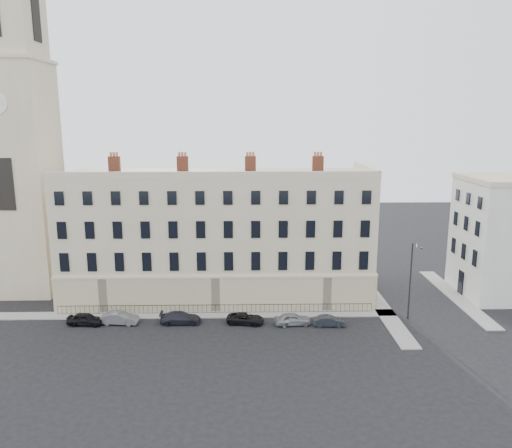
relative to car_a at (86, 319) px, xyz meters
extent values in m
plane|color=black|center=(19.53, -2.60, -0.65)|extent=(160.00, 160.00, 0.00)
cube|color=#C8B595|center=(13.53, 9.40, 6.85)|extent=(36.00, 12.00, 15.00)
cube|color=beige|center=(13.53, 3.32, 1.35)|extent=(36.10, 0.18, 4.00)
cube|color=beige|center=(31.61, 9.40, 1.35)|extent=(0.18, 12.10, 4.00)
cube|color=#C8B595|center=(13.53, 3.55, 14.75)|extent=(36.00, 0.35, 0.80)
cube|color=#C8B595|center=(31.38, 9.40, 14.75)|extent=(0.35, 12.00, 0.80)
cube|color=brown|center=(1.53, 9.40, 15.35)|extent=(1.30, 0.70, 2.00)
cube|color=brown|center=(9.53, 9.40, 15.35)|extent=(1.30, 0.70, 2.00)
cube|color=brown|center=(17.53, 9.40, 15.35)|extent=(1.30, 0.70, 2.00)
cube|color=brown|center=(25.53, 9.40, 15.35)|extent=(1.30, 0.70, 2.00)
cube|color=#C8B595|center=(-10.47, 11.40, 13.35)|extent=(8.00, 8.00, 28.00)
cube|color=#C8B595|center=(-10.47, 11.40, 32.35)|extent=(7.04, 7.04, 10.00)
cube|color=white|center=(48.53, 8.40, 6.35)|extent=(10.00, 10.00, 14.00)
cube|color=gray|center=(9.53, 2.40, -0.59)|extent=(48.00, 2.00, 0.12)
cube|color=gray|center=(32.53, 5.40, -0.59)|extent=(2.00, 24.00, 0.12)
cube|color=gray|center=(42.53, 7.40, -0.59)|extent=(2.00, 20.00, 0.12)
cube|color=black|center=(13.53, 2.80, 0.37)|extent=(35.00, 0.04, 0.04)
cube|color=black|center=(13.53, 2.80, -0.53)|extent=(35.00, 0.04, 0.04)
imported|color=black|center=(0.00, 0.00, 0.00)|extent=(3.91, 1.82, 1.30)
imported|color=slate|center=(3.56, 0.17, 0.00)|extent=(4.07, 1.78, 1.30)
imported|color=#20212A|center=(9.97, 0.16, -0.02)|extent=(4.37, 1.83, 1.26)
imported|color=black|center=(16.87, -0.04, -0.10)|extent=(4.22, 2.46, 1.10)
imported|color=gray|center=(21.85, -0.48, 0.00)|extent=(3.95, 1.93, 1.30)
imported|color=#20252B|center=(25.65, -0.86, -0.10)|extent=(3.37, 1.29, 1.09)
cylinder|color=#2B2A2E|center=(34.53, 0.84, 3.60)|extent=(0.17, 0.17, 8.50)
cylinder|color=#2B2A2E|center=(34.74, 0.13, 7.75)|extent=(0.55, 1.56, 0.11)
cube|color=#2B2A2E|center=(34.95, -0.59, 7.70)|extent=(0.33, 0.56, 0.13)
camera|label=1|loc=(16.87, -49.68, 20.69)|focal=35.00mm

